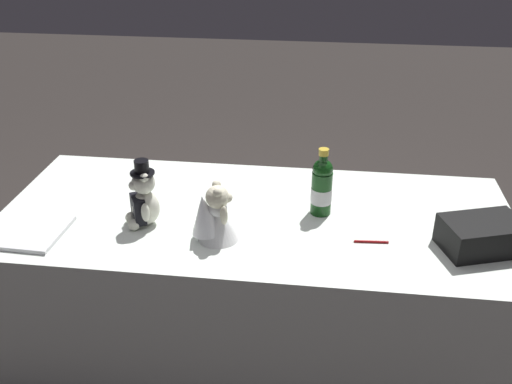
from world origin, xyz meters
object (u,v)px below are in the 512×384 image
Objects in this scene: teddy_bear_groom at (143,200)px; signing_pen at (370,242)px; teddy_bear_bride at (214,216)px; gift_case_black at (482,235)px; champagne_bottle at (322,186)px; guestbook at (37,232)px.

signing_pen is (-0.87, 0.03, -0.10)m from teddy_bear_groom.
gift_case_black is at bearing -176.86° from teddy_bear_bride.
champagne_bottle is (-0.68, -0.17, 0.01)m from teddy_bear_groom.
signing_pen is 1.26m from guestbook.
champagne_bottle is at bearing -165.62° from teddy_bear_groom.
champagne_bottle is 0.30m from signing_pen.
teddy_bear_bride reaches higher than gift_case_black.
teddy_bear_groom reaches higher than guestbook.
champagne_bottle is 0.62m from gift_case_black.
champagne_bottle is at bearing -162.11° from guestbook.
teddy_bear_groom reaches higher than signing_pen.
teddy_bear_groom is 1.05× the size of guestbook.
champagne_bottle is 0.86× the size of gift_case_black.
champagne_bottle reaches higher than guestbook.
champagne_bottle is (-0.39, -0.24, 0.02)m from teddy_bear_bride.
gift_case_black is 1.66m from guestbook.
teddy_bear_bride is (-0.29, 0.07, -0.01)m from teddy_bear_groom.
gift_case_black is 1.27× the size of guestbook.
teddy_bear_bride is at bearing 166.63° from teddy_bear_groom.
gift_case_black is at bearing 179.29° from teddy_bear_groom.
signing_pen is (-0.19, 0.20, -0.12)m from champagne_bottle.
teddy_bear_bride reaches higher than guestbook.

